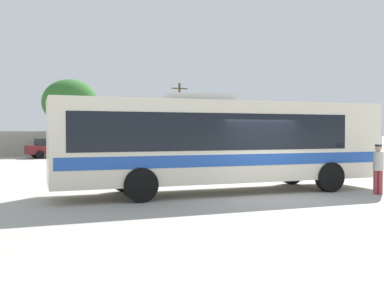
# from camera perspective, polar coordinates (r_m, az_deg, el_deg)

# --- Properties ---
(ground_plane) EXTENTS (300.00, 300.00, 0.00)m
(ground_plane) POSITION_cam_1_polar(r_m,az_deg,el_deg) (23.11, -5.50, -3.61)
(ground_plane) COLOR #A3A099
(perimeter_wall) EXTENTS (80.00, 0.30, 2.13)m
(perimeter_wall) POSITION_cam_1_polar(r_m,az_deg,el_deg) (40.56, -15.21, 0.10)
(perimeter_wall) COLOR #9E998C
(perimeter_wall) RESTS_ON ground_plane
(coach_bus_cream_blue) EXTENTS (11.83, 4.08, 3.36)m
(coach_bus_cream_blue) POSITION_cam_1_polar(r_m,az_deg,el_deg) (15.21, 3.46, 0.46)
(coach_bus_cream_blue) COLOR silver
(coach_bus_cream_blue) RESTS_ON ground_plane
(attendant_by_bus_door) EXTENTS (0.46, 0.46, 1.68)m
(attendant_by_bus_door) POSITION_cam_1_polar(r_m,az_deg,el_deg) (15.99, 23.05, -2.64)
(attendant_by_bus_door) COLOR #99383D
(attendant_by_bus_door) RESTS_ON ground_plane
(parked_car_third_maroon) EXTENTS (4.38, 2.27, 1.55)m
(parked_car_third_maroon) POSITION_cam_1_polar(r_m,az_deg,el_deg) (37.18, -17.60, -0.44)
(parked_car_third_maroon) COLOR maroon
(parked_car_third_maroon) RESTS_ON ground_plane
(utility_pole_near) EXTENTS (1.80, 0.31, 7.39)m
(utility_pole_near) POSITION_cam_1_polar(r_m,az_deg,el_deg) (47.79, -1.64, 3.75)
(utility_pole_near) COLOR #4C3823
(utility_pole_near) RESTS_ON ground_plane
(roadside_tree_midleft) EXTENTS (5.14, 5.14, 7.03)m
(roadside_tree_midleft) POSITION_cam_1_polar(r_m,az_deg,el_deg) (43.03, -15.59, 5.21)
(roadside_tree_midleft) COLOR brown
(roadside_tree_midleft) RESTS_ON ground_plane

